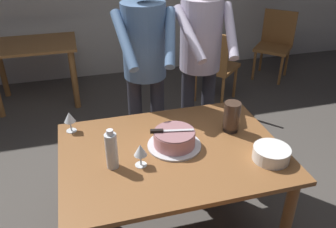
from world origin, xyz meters
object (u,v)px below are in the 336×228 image
wine_glass_near (69,118)px  background_chair_0 (214,64)px  cake_on_platter (174,139)px  main_dining_table (172,164)px  plate_stack (271,154)px  water_bottle (112,150)px  background_table (33,57)px  background_chair_1 (275,42)px  hurricane_lamp (232,117)px  person_cutting_cake (145,61)px  wine_glass_far (140,151)px  cake_knife (163,131)px  person_standing_beside (200,54)px

wine_glass_near → background_chair_0: (1.65, 1.48, -0.36)m
cake_on_platter → background_chair_0: background_chair_0 is taller
main_dining_table → plate_stack: size_ratio=6.23×
plate_stack → water_bottle: 0.94m
background_table → background_chair_1: (3.14, -0.03, -0.09)m
background_chair_1 → main_dining_table: bearing=-131.9°
plate_stack → hurricane_lamp: bearing=105.4°
plate_stack → person_cutting_cake: bearing=119.9°
wine_glass_near → wine_glass_far: same height
cake_knife → background_table: cake_knife is taller
plate_stack → wine_glass_far: (-0.76, 0.15, 0.06)m
water_bottle → person_cutting_cake: (0.37, 0.78, 0.21)m
plate_stack → water_bottle: bearing=168.9°
person_standing_beside → background_chair_0: (0.61, 1.14, -0.58)m
cake_on_platter → plate_stack: 0.59m
person_cutting_cake → background_table: person_cutting_cake is taller
plate_stack → cake_on_platter: bearing=151.2°
water_bottle → background_table: water_bottle is taller
plate_stack → water_bottle: size_ratio=0.88×
plate_stack → background_chair_1: bearing=58.6°
water_bottle → background_chair_1: (2.54, 2.47, -0.37)m
background_table → background_chair_1: 3.14m
hurricane_lamp → person_cutting_cake: size_ratio=0.12×
cake_knife → background_chair_0: size_ratio=0.30×
person_standing_beside → background_chair_1: bearing=44.1°
plate_stack → person_standing_beside: (-0.10, 0.99, 0.29)m
background_chair_0 → background_chair_1: bearing=25.5°
water_bottle → person_standing_beside: person_standing_beside is taller
wine_glass_far → person_cutting_cake: 0.86m
background_chair_0 → plate_stack: bearing=-103.5°
plate_stack → wine_glass_far: wine_glass_far is taller
background_chair_0 → background_chair_1: size_ratio=1.00×
cake_knife → person_standing_beside: bearing=54.8°
cake_on_platter → background_table: 2.62m
main_dining_table → background_chair_0: 2.15m
hurricane_lamp → background_table: size_ratio=0.21×
hurricane_lamp → person_standing_beside: (-0.00, 0.63, 0.22)m
wine_glass_near → person_cutting_cake: 0.70m
person_standing_beside → background_table: (-1.42, 1.70, -0.50)m
hurricane_lamp → person_standing_beside: size_ratio=0.12×
cake_on_platter → wine_glass_near: bearing=150.3°
wine_glass_far → wine_glass_near: bearing=127.7°
wine_glass_far → background_table: (-0.77, 2.54, -0.28)m
person_standing_beside → wine_glass_near: bearing=-161.4°
cake_on_platter → person_standing_beside: person_standing_beside is taller
cake_on_platter → hurricane_lamp: hurricane_lamp is taller
person_cutting_cake → background_chair_0: person_cutting_cake is taller
wine_glass_far → background_chair_1: background_chair_1 is taller
hurricane_lamp → person_cutting_cake: bearing=127.1°
wine_glass_far → person_cutting_cake: size_ratio=0.08×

